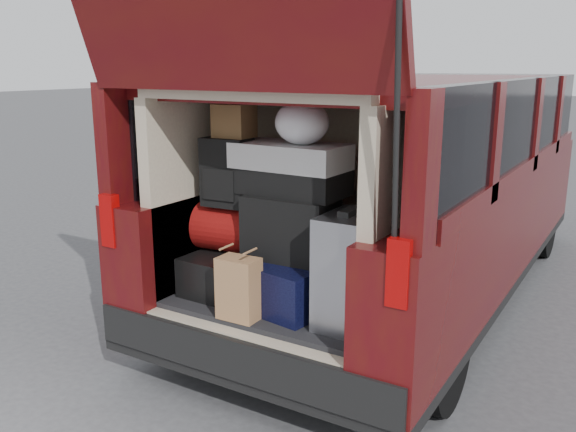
% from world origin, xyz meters
% --- Properties ---
extents(ground, '(80.00, 80.00, 0.00)m').
position_xyz_m(ground, '(0.00, 0.00, 0.00)').
color(ground, '#3E3E41').
rests_on(ground, ground).
extents(minivan, '(1.90, 5.35, 2.77)m').
position_xyz_m(minivan, '(0.00, 1.86, 0.91)').
color(minivan, black).
rests_on(minivan, ground).
extents(load_floor, '(1.24, 1.05, 0.55)m').
position_xyz_m(load_floor, '(0.00, 0.28, 0.28)').
color(load_floor, black).
rests_on(load_floor, ground).
extents(black_hardshell, '(0.44, 0.59, 0.23)m').
position_xyz_m(black_hardshell, '(-0.36, 0.15, 0.67)').
color(black_hardshell, black).
rests_on(black_hardshell, load_floor).
extents(navy_hardshell, '(0.59, 0.69, 0.27)m').
position_xyz_m(navy_hardshell, '(0.06, 0.17, 0.68)').
color(navy_hardshell, black).
rests_on(navy_hardshell, load_floor).
extents(silver_roller, '(0.25, 0.40, 0.59)m').
position_xyz_m(silver_roller, '(0.45, 0.05, 0.85)').
color(silver_roller, silver).
rests_on(silver_roller, load_floor).
extents(kraft_bag, '(0.22, 0.14, 0.34)m').
position_xyz_m(kraft_bag, '(-0.08, -0.19, 0.72)').
color(kraft_bag, '#AA764C').
rests_on(kraft_bag, load_floor).
extents(red_duffel, '(0.47, 0.34, 0.29)m').
position_xyz_m(red_duffel, '(-0.38, 0.18, 0.93)').
color(red_duffel, maroon).
rests_on(red_duffel, black_hardshell).
extents(black_soft_case, '(0.50, 0.32, 0.35)m').
position_xyz_m(black_soft_case, '(0.04, 0.15, 0.99)').
color(black_soft_case, black).
rests_on(black_soft_case, navy_hardshell).
extents(backpack, '(0.29, 0.19, 0.40)m').
position_xyz_m(backpack, '(-0.38, 0.13, 1.27)').
color(backpack, black).
rests_on(backpack, red_duffel).
extents(twotone_duffel, '(0.64, 0.34, 0.28)m').
position_xyz_m(twotone_duffel, '(-0.00, 0.21, 1.31)').
color(twotone_duffel, silver).
rests_on(twotone_duffel, black_soft_case).
extents(grocery_sack_lower, '(0.21, 0.18, 0.19)m').
position_xyz_m(grocery_sack_lower, '(-0.35, 0.18, 1.56)').
color(grocery_sack_lower, brown).
rests_on(grocery_sack_lower, backpack).
extents(plastic_bag_center, '(0.31, 0.29, 0.24)m').
position_xyz_m(plastic_bag_center, '(0.09, 0.19, 1.57)').
color(plastic_bag_center, white).
rests_on(plastic_bag_center, twotone_duffel).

